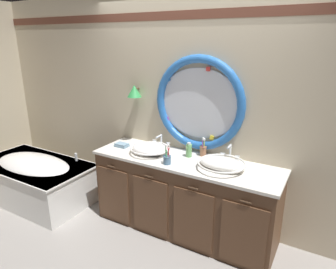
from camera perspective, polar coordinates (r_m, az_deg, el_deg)
The scene contains 12 objects.
ground_plane at distance 3.44m, azimuth -0.36°, elevation -19.39°, with size 14.00×14.00×0.00m, color gray.
back_wall_assembly at distance 3.35m, azimuth 4.76°, elevation 4.47°, with size 6.40×0.26×2.60m.
vanity_counter at distance 3.36m, azimuth 3.06°, elevation -11.60°, with size 2.05×0.63×0.86m.
bathtub at distance 4.41m, azimuth -24.16°, elevation -7.46°, with size 1.59×0.86×0.62m.
sink_basin_left at distance 3.33m, azimuth -3.51°, elevation -2.65°, with size 0.44×0.44×0.12m.
sink_basin_right at distance 2.98m, azimuth 10.27°, elevation -5.48°, with size 0.48×0.48×0.11m.
faucet_set_left at distance 3.52m, azimuth -1.38°, elevation -1.43°, with size 0.24×0.13×0.16m.
faucet_set_right at distance 3.19m, azimuth 11.78°, elevation -3.80°, with size 0.21×0.12×0.18m.
toothbrush_holder_left at distance 3.04m, azimuth -0.17°, elevation -4.71°, with size 0.09×0.09×0.22m.
toothbrush_holder_right at distance 3.27m, azimuth 6.75°, elevation -3.01°, with size 0.08×0.08×0.21m.
soap_dispenser at distance 3.23m, azimuth 4.03°, elevation -3.02°, with size 0.07×0.07×0.17m.
folded_hand_towel at distance 3.58m, azimuth -8.87°, elevation -2.01°, with size 0.16×0.11×0.04m.
Camera 1 is at (1.39, -2.36, 2.08)m, focal length 31.73 mm.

